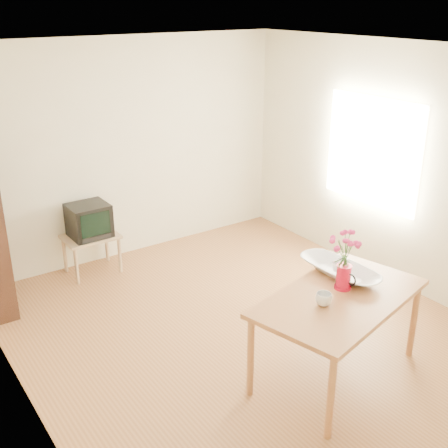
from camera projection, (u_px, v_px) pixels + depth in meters
room at (246, 202)px, 4.96m from camera, size 4.50×4.50×4.50m
table at (339, 304)px, 4.55m from camera, size 1.65×1.18×0.75m
tv_stand at (91, 241)px, 6.42m from camera, size 0.60×0.45×0.46m
pitcher at (343, 278)px, 4.60m from camera, size 0.14×0.22×0.21m
flowers at (346, 247)px, 4.50m from camera, size 0.24×0.24×0.34m
mug at (324, 299)px, 4.37m from camera, size 0.18×0.18×0.10m
bowl at (341, 249)px, 4.78m from camera, size 0.54×0.54×0.49m
teacup_a at (338, 255)px, 4.77m from camera, size 0.09×0.09×0.07m
teacup_b at (343, 252)px, 4.83m from camera, size 0.09×0.09×0.07m
television at (88, 220)px, 6.33m from camera, size 0.44×0.41×0.38m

